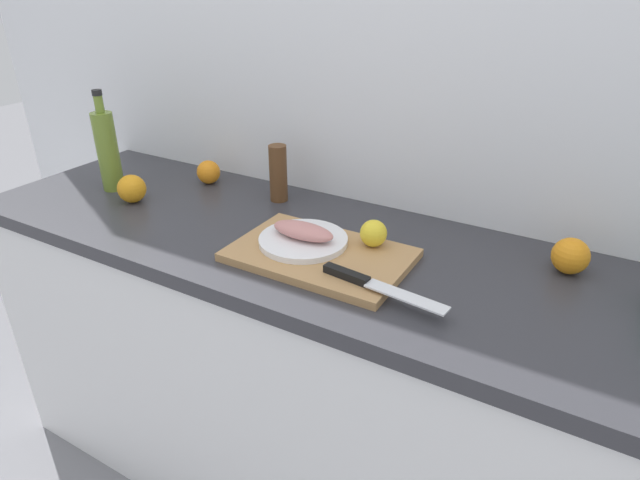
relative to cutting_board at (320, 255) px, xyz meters
The scene contains 12 objects.
back_wall 0.52m from the cutting_board, 98.25° to the left, with size 3.20×0.05×2.50m, color white.
kitchen_counter 0.47m from the cutting_board, 130.58° to the left, with size 2.00×0.60×0.90m.
cutting_board is the anchor object (origin of this frame).
white_plate 0.06m from the cutting_board, 163.94° to the left, with size 0.22×0.22×0.01m, color white.
fish_fillet 0.07m from the cutting_board, 163.94° to the left, with size 0.16×0.07×0.04m, color tan.
chef_knife 0.18m from the cutting_board, 26.93° to the right, with size 0.29×0.06×0.02m.
lemon_0 0.14m from the cutting_board, 43.54° to the left, with size 0.07×0.07×0.07m, color yellow.
olive_oil_bottle 0.79m from the cutting_board, behind, with size 0.06×0.06×0.30m.
orange_0 0.65m from the cutting_board, behind, with size 0.08×0.08×0.08m, color orange.
orange_1 0.61m from the cutting_board, 155.54° to the left, with size 0.07×0.07×0.07m, color orange.
orange_2 0.57m from the cutting_board, 23.96° to the left, with size 0.08×0.08×0.08m, color orange.
pepper_mill 0.39m from the cutting_board, 138.82° to the left, with size 0.05×0.05×0.17m, color brown.
Camera 1 is at (0.62, -1.03, 1.52)m, focal length 30.25 mm.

